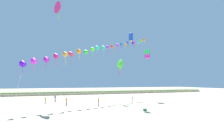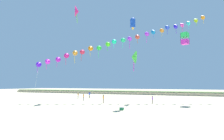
{
  "view_description": "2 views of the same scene",
  "coord_description": "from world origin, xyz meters",
  "px_view_note": "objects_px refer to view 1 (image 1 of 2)",
  "views": [
    {
      "loc": [
        -8.31,
        -20.42,
        4.81
      ],
      "look_at": [
        2.18,
        11.27,
        7.63
      ],
      "focal_mm": 24.0,
      "sensor_mm": 36.0,
      "label": 1
    },
    {
      "loc": [
        13.19,
        -21.37,
        3.63
      ],
      "look_at": [
        0.88,
        9.6,
        6.41
      ],
      "focal_mm": 28.0,
      "sensor_mm": 36.0,
      "label": 2
    }
  ],
  "objects_px": {
    "person_far_left": "(45,100)",
    "large_kite_mid_trail": "(119,64)",
    "large_kite_outer_drift": "(131,37)",
    "large_kite_high_solo": "(147,54)",
    "person_near_right": "(66,101)",
    "beach_cooler": "(145,110)",
    "person_mid_center": "(99,101)",
    "person_far_right": "(133,99)",
    "person_near_left": "(55,98)",
    "large_kite_low_lead": "(59,8)"
  },
  "relations": [
    {
      "from": "person_mid_center",
      "to": "person_far_left",
      "type": "xyz_separation_m",
      "value": [
        -10.86,
        7.96,
        -0.09
      ]
    },
    {
      "from": "large_kite_high_solo",
      "to": "large_kite_outer_drift",
      "type": "relative_size",
      "value": 1.04
    },
    {
      "from": "person_far_left",
      "to": "large_kite_high_solo",
      "type": "height_order",
      "value": "large_kite_high_solo"
    },
    {
      "from": "person_mid_center",
      "to": "large_kite_low_lead",
      "type": "xyz_separation_m",
      "value": [
        -8.31,
        2.9,
        20.06
      ]
    },
    {
      "from": "person_near_left",
      "to": "person_far_left",
      "type": "height_order",
      "value": "person_near_left"
    },
    {
      "from": "person_near_left",
      "to": "person_near_right",
      "type": "height_order",
      "value": "person_near_left"
    },
    {
      "from": "person_near_left",
      "to": "large_kite_outer_drift",
      "type": "height_order",
      "value": "large_kite_outer_drift"
    },
    {
      "from": "person_near_right",
      "to": "large_kite_low_lead",
      "type": "xyz_separation_m",
      "value": [
        -2.02,
        -0.15,
        20.11
      ]
    },
    {
      "from": "person_near_right",
      "to": "large_kite_mid_trail",
      "type": "bearing_deg",
      "value": -1.73
    },
    {
      "from": "large_kite_high_solo",
      "to": "person_near_right",
      "type": "bearing_deg",
      "value": -172.63
    },
    {
      "from": "large_kite_low_lead",
      "to": "person_near_left",
      "type": "bearing_deg",
      "value": 93.86
    },
    {
      "from": "person_near_left",
      "to": "large_kite_outer_drift",
      "type": "xyz_separation_m",
      "value": [
        15.37,
        -12.13,
        13.53
      ]
    },
    {
      "from": "large_kite_low_lead",
      "to": "large_kite_high_solo",
      "type": "height_order",
      "value": "large_kite_low_lead"
    },
    {
      "from": "person_near_right",
      "to": "beach_cooler",
      "type": "distance_m",
      "value": 16.45
    },
    {
      "from": "person_far_left",
      "to": "large_kite_mid_trail",
      "type": "xyz_separation_m",
      "value": [
        16.35,
        -5.27,
        8.31
      ]
    },
    {
      "from": "person_far_right",
      "to": "large_kite_high_solo",
      "type": "height_order",
      "value": "large_kite_high_solo"
    },
    {
      "from": "person_near_left",
      "to": "person_mid_center",
      "type": "relative_size",
      "value": 1.01
    },
    {
      "from": "person_near_right",
      "to": "large_kite_high_solo",
      "type": "relative_size",
      "value": 0.67
    },
    {
      "from": "person_far_left",
      "to": "large_kite_low_lead",
      "type": "bearing_deg",
      "value": -63.18
    },
    {
      "from": "person_near_left",
      "to": "person_near_right",
      "type": "xyz_separation_m",
      "value": [
        2.52,
        -7.23,
        -0.07
      ]
    },
    {
      "from": "large_kite_outer_drift",
      "to": "large_kite_high_solo",
      "type": "bearing_deg",
      "value": 41.55
    },
    {
      "from": "person_mid_center",
      "to": "person_far_left",
      "type": "height_order",
      "value": "person_mid_center"
    },
    {
      "from": "person_far_left",
      "to": "person_near_right",
      "type": "bearing_deg",
      "value": -47.02
    },
    {
      "from": "beach_cooler",
      "to": "person_far_right",
      "type": "bearing_deg",
      "value": 74.88
    },
    {
      "from": "person_near_left",
      "to": "large_kite_mid_trail",
      "type": "height_order",
      "value": "large_kite_mid_trail"
    },
    {
      "from": "person_far_left",
      "to": "large_kite_mid_trail",
      "type": "distance_m",
      "value": 19.09
    },
    {
      "from": "person_far_left",
      "to": "large_kite_mid_trail",
      "type": "relative_size",
      "value": 0.36
    },
    {
      "from": "person_far_left",
      "to": "large_kite_low_lead",
      "type": "height_order",
      "value": "large_kite_low_lead"
    },
    {
      "from": "person_mid_center",
      "to": "person_far_left",
      "type": "distance_m",
      "value": 13.47
    },
    {
      "from": "large_kite_low_lead",
      "to": "person_near_right",
      "type": "bearing_deg",
      "value": 4.12
    },
    {
      "from": "large_kite_low_lead",
      "to": "person_mid_center",
      "type": "bearing_deg",
      "value": -19.26
    },
    {
      "from": "person_near_right",
      "to": "beach_cooler",
      "type": "bearing_deg",
      "value": -40.0
    },
    {
      "from": "person_near_right",
      "to": "person_far_left",
      "type": "height_order",
      "value": "person_near_right"
    },
    {
      "from": "large_kite_high_solo",
      "to": "large_kite_outer_drift",
      "type": "height_order",
      "value": "large_kite_outer_drift"
    },
    {
      "from": "person_mid_center",
      "to": "beach_cooler",
      "type": "xyz_separation_m",
      "value": [
        6.3,
        -7.52,
        -0.75
      ]
    },
    {
      "from": "large_kite_high_solo",
      "to": "beach_cooler",
      "type": "relative_size",
      "value": 4.07
    },
    {
      "from": "large_kite_mid_trail",
      "to": "large_kite_high_solo",
      "type": "bearing_deg",
      "value": 17.87
    },
    {
      "from": "person_mid_center",
      "to": "large_kite_high_solo",
      "type": "bearing_deg",
      "value": 20.95
    },
    {
      "from": "person_near_left",
      "to": "beach_cooler",
      "type": "relative_size",
      "value": 2.93
    },
    {
      "from": "person_mid_center",
      "to": "large_kite_high_solo",
      "type": "xyz_separation_m",
      "value": [
        15.23,
        5.83,
        11.86
      ]
    },
    {
      "from": "person_mid_center",
      "to": "large_kite_outer_drift",
      "type": "distance_m",
      "value": 15.16
    },
    {
      "from": "person_far_right",
      "to": "large_kite_mid_trail",
      "type": "height_order",
      "value": "large_kite_mid_trail"
    },
    {
      "from": "large_kite_low_lead",
      "to": "large_kite_outer_drift",
      "type": "relative_size",
      "value": 1.8
    },
    {
      "from": "person_far_left",
      "to": "large_kite_high_solo",
      "type": "xyz_separation_m",
      "value": [
        26.1,
        -2.13,
        11.95
      ]
    },
    {
      "from": "person_mid_center",
      "to": "large_kite_mid_trail",
      "type": "relative_size",
      "value": 0.39
    },
    {
      "from": "person_near_right",
      "to": "large_kite_mid_trail",
      "type": "xyz_separation_m",
      "value": [
        11.78,
        -0.36,
        8.28
      ]
    },
    {
      "from": "person_far_left",
      "to": "large_kite_high_solo",
      "type": "bearing_deg",
      "value": -4.66
    },
    {
      "from": "large_kite_mid_trail",
      "to": "large_kite_outer_drift",
      "type": "height_order",
      "value": "large_kite_outer_drift"
    },
    {
      "from": "beach_cooler",
      "to": "large_kite_mid_trail",
      "type": "bearing_deg",
      "value": 94.55
    },
    {
      "from": "person_mid_center",
      "to": "large_kite_low_lead",
      "type": "distance_m",
      "value": 21.9
    }
  ]
}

